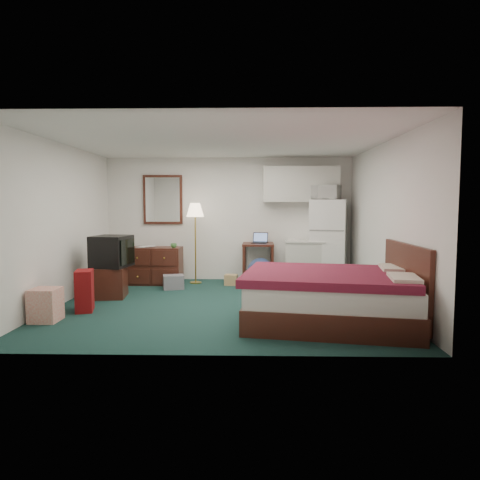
{
  "coord_description": "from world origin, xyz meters",
  "views": [
    {
      "loc": [
        0.44,
        -6.53,
        1.56
      ],
      "look_at": [
        0.28,
        0.15,
        1.0
      ],
      "focal_mm": 32.0,
      "sensor_mm": 36.0,
      "label": 1
    }
  ],
  "objects_px": {
    "kitchen_counter": "(306,262)",
    "fridge": "(328,242)",
    "bed": "(330,298)",
    "tv_stand": "(110,282)",
    "suitcase": "(84,291)",
    "desk": "(258,263)",
    "floor_lamp": "(195,243)",
    "dresser": "(154,266)"
  },
  "relations": [
    {
      "from": "kitchen_counter",
      "to": "fridge",
      "type": "height_order",
      "value": "fridge"
    },
    {
      "from": "bed",
      "to": "tv_stand",
      "type": "distance_m",
      "value": 3.71
    },
    {
      "from": "fridge",
      "to": "suitcase",
      "type": "height_order",
      "value": "fridge"
    },
    {
      "from": "desk",
      "to": "floor_lamp",
      "type": "bearing_deg",
      "value": -172.87
    },
    {
      "from": "desk",
      "to": "tv_stand",
      "type": "height_order",
      "value": "desk"
    },
    {
      "from": "kitchen_counter",
      "to": "suitcase",
      "type": "bearing_deg",
      "value": -135.8
    },
    {
      "from": "floor_lamp",
      "to": "fridge",
      "type": "xyz_separation_m",
      "value": [
        2.61,
        0.07,
        0.03
      ]
    },
    {
      "from": "desk",
      "to": "suitcase",
      "type": "relative_size",
      "value": 1.3
    },
    {
      "from": "kitchen_counter",
      "to": "bed",
      "type": "xyz_separation_m",
      "value": [
        -0.06,
        -2.93,
        -0.07
      ]
    },
    {
      "from": "kitchen_counter",
      "to": "tv_stand",
      "type": "xyz_separation_m",
      "value": [
        -3.45,
        -1.43,
        -0.15
      ]
    },
    {
      "from": "kitchen_counter",
      "to": "tv_stand",
      "type": "distance_m",
      "value": 3.74
    },
    {
      "from": "floor_lamp",
      "to": "desk",
      "type": "bearing_deg",
      "value": 5.77
    },
    {
      "from": "floor_lamp",
      "to": "kitchen_counter",
      "type": "height_order",
      "value": "floor_lamp"
    },
    {
      "from": "desk",
      "to": "kitchen_counter",
      "type": "height_order",
      "value": "kitchen_counter"
    },
    {
      "from": "kitchen_counter",
      "to": "suitcase",
      "type": "distance_m",
      "value": 4.24
    },
    {
      "from": "kitchen_counter",
      "to": "tv_stand",
      "type": "bearing_deg",
      "value": -147.27
    },
    {
      "from": "bed",
      "to": "kitchen_counter",
      "type": "bearing_deg",
      "value": 98.34
    },
    {
      "from": "tv_stand",
      "to": "suitcase",
      "type": "distance_m",
      "value": 0.94
    },
    {
      "from": "kitchen_counter",
      "to": "fridge",
      "type": "relative_size",
      "value": 0.49
    },
    {
      "from": "floor_lamp",
      "to": "suitcase",
      "type": "xyz_separation_m",
      "value": [
        -1.34,
        -2.26,
        -0.49
      ]
    },
    {
      "from": "dresser",
      "to": "fridge",
      "type": "xyz_separation_m",
      "value": [
        3.41,
        0.18,
        0.46
      ]
    },
    {
      "from": "suitcase",
      "to": "kitchen_counter",
      "type": "bearing_deg",
      "value": 19.48
    },
    {
      "from": "suitcase",
      "to": "floor_lamp",
      "type": "bearing_deg",
      "value": 44.95
    },
    {
      "from": "dresser",
      "to": "desk",
      "type": "relative_size",
      "value": 1.35
    },
    {
      "from": "floor_lamp",
      "to": "bed",
      "type": "height_order",
      "value": "floor_lamp"
    },
    {
      "from": "floor_lamp",
      "to": "bed",
      "type": "distance_m",
      "value": 3.56
    },
    {
      "from": "floor_lamp",
      "to": "tv_stand",
      "type": "bearing_deg",
      "value": -133.92
    },
    {
      "from": "floor_lamp",
      "to": "tv_stand",
      "type": "height_order",
      "value": "floor_lamp"
    },
    {
      "from": "floor_lamp",
      "to": "tv_stand",
      "type": "distance_m",
      "value": 1.91
    },
    {
      "from": "kitchen_counter",
      "to": "suitcase",
      "type": "relative_size",
      "value": 1.35
    },
    {
      "from": "kitchen_counter",
      "to": "fridge",
      "type": "xyz_separation_m",
      "value": [
        0.43,
        -0.03,
        0.42
      ]
    },
    {
      "from": "dresser",
      "to": "suitcase",
      "type": "height_order",
      "value": "dresser"
    },
    {
      "from": "fridge",
      "to": "tv_stand",
      "type": "distance_m",
      "value": 4.17
    },
    {
      "from": "desk",
      "to": "fridge",
      "type": "xyz_separation_m",
      "value": [
        1.37,
        -0.05,
        0.43
      ]
    },
    {
      "from": "dresser",
      "to": "suitcase",
      "type": "xyz_separation_m",
      "value": [
        -0.54,
        -2.15,
        -0.06
      ]
    },
    {
      "from": "desk",
      "to": "kitchen_counter",
      "type": "distance_m",
      "value": 0.94
    },
    {
      "from": "floor_lamp",
      "to": "bed",
      "type": "bearing_deg",
      "value": -53.22
    },
    {
      "from": "fridge",
      "to": "suitcase",
      "type": "relative_size",
      "value": 2.73
    },
    {
      "from": "dresser",
      "to": "kitchen_counter",
      "type": "height_order",
      "value": "kitchen_counter"
    },
    {
      "from": "desk",
      "to": "bed",
      "type": "relative_size",
      "value": 0.37
    },
    {
      "from": "floor_lamp",
      "to": "fridge",
      "type": "bearing_deg",
      "value": 1.64
    },
    {
      "from": "dresser",
      "to": "bed",
      "type": "distance_m",
      "value": 3.98
    }
  ]
}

